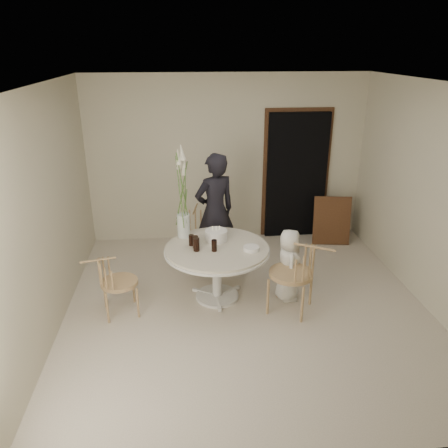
{
  "coord_description": "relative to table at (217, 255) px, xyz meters",
  "views": [
    {
      "loc": [
        -0.76,
        -4.68,
        3.07
      ],
      "look_at": [
        -0.26,
        0.3,
        1.02
      ],
      "focal_mm": 35.0,
      "sensor_mm": 36.0,
      "label": 1
    }
  ],
  "objects": [
    {
      "name": "table",
      "position": [
        0.0,
        0.0,
        0.0
      ],
      "size": [
        1.33,
        1.33,
        0.73
      ],
      "color": "silver",
      "rests_on": "ground"
    },
    {
      "name": "birthday_cake",
      "position": [
        0.01,
        0.21,
        0.18
      ],
      "size": [
        0.29,
        0.29,
        0.19
      ],
      "rotation": [
        0.0,
        0.0,
        -0.06
      ],
      "color": "white",
      "rests_on": "table"
    },
    {
      "name": "girl",
      "position": [
        0.05,
        0.93,
        0.24
      ],
      "size": [
        0.74,
        0.63,
        1.71
      ],
      "primitive_type": "imported",
      "rotation": [
        0.0,
        0.0,
        3.56
      ],
      "color": "black",
      "rests_on": "ground"
    },
    {
      "name": "door_trim",
      "position": [
        1.5,
        1.98,
        0.49
      ],
      "size": [
        1.12,
        0.03,
        2.22
      ],
      "primitive_type": "cube",
      "color": "brown",
      "rests_on": "ground"
    },
    {
      "name": "room_shell",
      "position": [
        0.35,
        -0.25,
        1.0
      ],
      "size": [
        4.5,
        4.5,
        4.5
      ],
      "color": "beige",
      "rests_on": "ground"
    },
    {
      "name": "chair_left",
      "position": [
        -1.31,
        -0.25,
        -0.11
      ],
      "size": [
        0.52,
        0.49,
        0.78
      ],
      "rotation": [
        0.0,
        0.0,
        1.8
      ],
      "color": "tan",
      "rests_on": "ground"
    },
    {
      "name": "cola_tumbler_a",
      "position": [
        -0.27,
        0.01,
        0.19
      ],
      "size": [
        0.08,
        0.08,
        0.16
      ],
      "primitive_type": "cylinder",
      "rotation": [
        0.0,
        0.0,
        -0.16
      ],
      "color": "black",
      "rests_on": "table"
    },
    {
      "name": "chair_far",
      "position": [
        -0.24,
        1.08,
        -0.08
      ],
      "size": [
        0.51,
        0.54,
        0.83
      ],
      "rotation": [
        0.0,
        0.0,
        -0.17
      ],
      "color": "tan",
      "rests_on": "ground"
    },
    {
      "name": "cola_tumbler_d",
      "position": [
        -0.26,
        -0.08,
        0.2
      ],
      "size": [
        0.1,
        0.1,
        0.17
      ],
      "primitive_type": "cylinder",
      "rotation": [
        0.0,
        0.0,
        -0.3
      ],
      "color": "black",
      "rests_on": "table"
    },
    {
      "name": "cola_tumbler_c",
      "position": [
        -0.32,
        0.09,
        0.18
      ],
      "size": [
        0.08,
        0.08,
        0.14
      ],
      "primitive_type": "cylinder",
      "rotation": [
        0.0,
        0.0,
        -0.24
      ],
      "color": "black",
      "rests_on": "table"
    },
    {
      "name": "cola_tumbler_b",
      "position": [
        -0.04,
        -0.11,
        0.19
      ],
      "size": [
        0.09,
        0.09,
        0.15
      ],
      "primitive_type": "cylinder",
      "rotation": [
        0.0,
        0.0,
        0.31
      ],
      "color": "black",
      "rests_on": "table"
    },
    {
      "name": "picture_frame",
      "position": [
        2.03,
        1.52,
        -0.22
      ],
      "size": [
        0.62,
        0.27,
        0.8
      ],
      "primitive_type": "cube",
      "rotation": [
        -0.17,
        0.0,
        -0.16
      ],
      "color": "brown",
      "rests_on": "ground"
    },
    {
      "name": "chair_right",
      "position": [
        0.98,
        -0.43,
        -0.02
      ],
      "size": [
        0.69,
        0.68,
        0.93
      ],
      "rotation": [
        0.0,
        0.0,
        -2.09
      ],
      "color": "tan",
      "rests_on": "ground"
    },
    {
      "name": "ground",
      "position": [
        0.35,
        -0.25,
        -0.62
      ],
      "size": [
        4.5,
        4.5,
        0.0
      ],
      "primitive_type": "plane",
      "color": "beige",
      "rests_on": "ground"
    },
    {
      "name": "boy",
      "position": [
        0.9,
        -0.1,
        -0.14
      ],
      "size": [
        0.32,
        0.48,
        0.96
      ],
      "primitive_type": "imported",
      "rotation": [
        0.0,
        0.0,
        1.54
      ],
      "color": "white",
      "rests_on": "ground"
    },
    {
      "name": "doorway",
      "position": [
        1.5,
        1.94,
        0.43
      ],
      "size": [
        1.0,
        0.1,
        2.1
      ],
      "primitive_type": "cube",
      "color": "black",
      "rests_on": "ground"
    },
    {
      "name": "plate_stack",
      "position": [
        0.41,
        -0.13,
        0.14
      ],
      "size": [
        0.21,
        0.21,
        0.05
      ],
      "primitive_type": "cylinder",
      "rotation": [
        0.0,
        0.0,
        -0.07
      ],
      "color": "white",
      "rests_on": "table"
    },
    {
      "name": "flower_vase",
      "position": [
        -0.4,
        0.37,
        0.59
      ],
      "size": [
        0.17,
        0.17,
        1.24
      ],
      "rotation": [
        0.0,
        0.0,
        -0.01
      ],
      "color": "silver",
      "rests_on": "table"
    }
  ]
}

